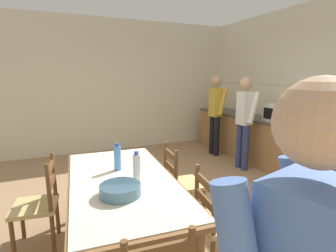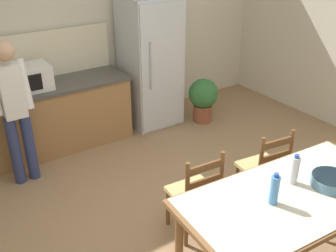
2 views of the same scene
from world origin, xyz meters
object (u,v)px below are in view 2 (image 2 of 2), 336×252
at_px(refrigerator, 150,63).
at_px(chair_side_far_left, 196,194).
at_px(bottle_off_centre, 295,170).
at_px(microwave, 29,78).
at_px(person_at_counter, 14,107).
at_px(dining_table, 293,202).
at_px(bottle_near_centre, 274,190).
at_px(serving_bowl, 331,180).
at_px(potted_plant, 203,97).
at_px(chair_side_far_right, 264,168).

relative_size(refrigerator, chair_side_far_left, 2.03).
xyz_separation_m(refrigerator, bottle_off_centre, (-0.46, -2.97, -0.02)).
height_order(microwave, person_at_counter, person_at_counter).
distance_m(dining_table, bottle_near_centre, 0.31).
bearing_deg(bottle_off_centre, dining_table, -133.12).
distance_m(serving_bowl, potted_plant, 2.91).
height_order(microwave, bottle_near_centre, microwave).
height_order(dining_table, chair_side_far_left, chair_side_far_left).
distance_m(refrigerator, potted_plant, 0.94).
xyz_separation_m(microwave, chair_side_far_right, (1.62, -2.37, -0.59)).
distance_m(microwave, person_at_counter, 0.62).
relative_size(dining_table, chair_side_far_right, 2.15).
relative_size(bottle_near_centre, potted_plant, 0.40).
xyz_separation_m(bottle_near_centre, chair_side_far_left, (-0.14, 0.77, -0.46)).
height_order(refrigerator, microwave, refrigerator).
distance_m(bottle_near_centre, bottle_off_centre, 0.35).
bearing_deg(dining_table, chair_side_far_right, 56.86).
distance_m(chair_side_far_right, potted_plant, 2.06).
xyz_separation_m(chair_side_far_right, person_at_counter, (-1.94, 1.85, 0.49)).
bearing_deg(potted_plant, refrigerator, 146.37).
height_order(dining_table, potted_plant, dining_table).
bearing_deg(chair_side_far_right, refrigerator, -84.47).
bearing_deg(refrigerator, person_at_counter, -166.16).
relative_size(refrigerator, potted_plant, 2.77).
bearing_deg(serving_bowl, potted_plant, 72.26).
height_order(serving_bowl, person_at_counter, person_at_counter).
bearing_deg(refrigerator, bottle_near_centre, -104.54).
relative_size(microwave, potted_plant, 0.75).
height_order(bottle_near_centre, chair_side_far_right, bottle_near_centre).
height_order(chair_side_far_right, person_at_counter, person_at_counter).
height_order(bottle_near_centre, bottle_off_centre, same).
relative_size(bottle_near_centre, bottle_off_centre, 1.00).
bearing_deg(person_at_counter, microwave, -31.98).
bearing_deg(dining_table, bottle_off_centre, 46.88).
bearing_deg(chair_side_far_left, chair_side_far_right, -179.38).
height_order(chair_side_far_right, potted_plant, chair_side_far_right).
xyz_separation_m(bottle_off_centre, serving_bowl, (0.22, -0.20, -0.07)).
bearing_deg(microwave, chair_side_far_right, -55.65).
bearing_deg(dining_table, serving_bowl, -15.71).
xyz_separation_m(bottle_near_centre, serving_bowl, (0.56, -0.11, -0.07)).
distance_m(serving_bowl, person_at_counter, 3.22).
height_order(chair_side_far_left, person_at_counter, person_at_counter).
relative_size(bottle_near_centre, chair_side_far_left, 0.30).
xyz_separation_m(bottle_off_centre, chair_side_far_left, (-0.48, 0.67, -0.46)).
bearing_deg(person_at_counter, chair_side_far_right, -133.61).
bearing_deg(bottle_near_centre, serving_bowl, -10.84).
height_order(microwave, chair_side_far_left, microwave).
xyz_separation_m(dining_table, bottle_off_centre, (0.10, 0.11, 0.21)).
distance_m(microwave, dining_table, 3.32).
relative_size(bottle_off_centre, potted_plant, 0.40).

